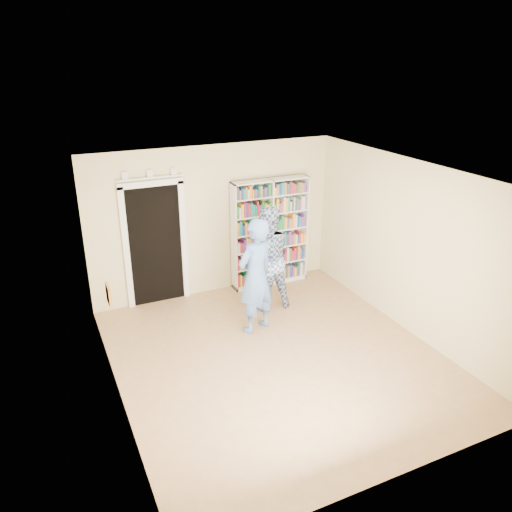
{
  "coord_description": "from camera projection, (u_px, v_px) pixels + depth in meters",
  "views": [
    {
      "loc": [
        -2.88,
        -5.48,
        4.14
      ],
      "look_at": [
        0.07,
        0.9,
        1.25
      ],
      "focal_mm": 35.0,
      "sensor_mm": 36.0,
      "label": 1
    }
  ],
  "objects": [
    {
      "name": "floor",
      "position": [
        277.0,
        357.0,
        7.29
      ],
      "size": [
        5.0,
        5.0,
        0.0
      ],
      "primitive_type": "plane",
      "color": "#9B754B",
      "rests_on": "ground"
    },
    {
      "name": "ceiling",
      "position": [
        281.0,
        175.0,
        6.27
      ],
      "size": [
        5.0,
        5.0,
        0.0
      ],
      "primitive_type": "plane",
      "rotation": [
        3.14,
        0.0,
        0.0
      ],
      "color": "white",
      "rests_on": "wall_back"
    },
    {
      "name": "wall_back",
      "position": [
        215.0,
        221.0,
        8.88
      ],
      "size": [
        4.5,
        0.0,
        4.5
      ],
      "primitive_type": "plane",
      "rotation": [
        1.57,
        0.0,
        0.0
      ],
      "color": "beige",
      "rests_on": "floor"
    },
    {
      "name": "wall_left",
      "position": [
        110.0,
        306.0,
        5.91
      ],
      "size": [
        0.0,
        5.0,
        5.0
      ],
      "primitive_type": "plane",
      "rotation": [
        1.57,
        0.0,
        1.57
      ],
      "color": "beige",
      "rests_on": "floor"
    },
    {
      "name": "wall_right",
      "position": [
        409.0,
        248.0,
        7.66
      ],
      "size": [
        0.0,
        5.0,
        5.0
      ],
      "primitive_type": "plane",
      "rotation": [
        1.57,
        0.0,
        -1.57
      ],
      "color": "beige",
      "rests_on": "floor"
    },
    {
      "name": "bookshelf",
      "position": [
        270.0,
        232.0,
        9.27
      ],
      "size": [
        1.48,
        0.28,
        2.03
      ],
      "rotation": [
        0.0,
        0.0,
        -0.08
      ],
      "color": "white",
      "rests_on": "floor"
    },
    {
      "name": "doorway",
      "position": [
        155.0,
        239.0,
        8.5
      ],
      "size": [
        1.1,
        0.08,
        2.43
      ],
      "color": "black",
      "rests_on": "floor"
    },
    {
      "name": "wall_art",
      "position": [
        109.0,
        295.0,
        6.06
      ],
      "size": [
        0.03,
        0.25,
        0.25
      ],
      "primitive_type": "cube",
      "color": "brown",
      "rests_on": "wall_left"
    },
    {
      "name": "man_blue",
      "position": [
        256.0,
        276.0,
        7.68
      ],
      "size": [
        0.79,
        0.65,
        1.87
      ],
      "primitive_type": "imported",
      "rotation": [
        0.0,
        0.0,
        3.48
      ],
      "color": "#5177B5",
      "rests_on": "floor"
    },
    {
      "name": "man_plaid",
      "position": [
        266.0,
        258.0,
        8.4
      ],
      "size": [
        0.91,
        0.72,
        1.82
      ],
      "primitive_type": "imported",
      "rotation": [
        0.0,
        0.0,
        3.11
      ],
      "color": "#2C4C86",
      "rests_on": "floor"
    },
    {
      "name": "paper_sheet",
      "position": [
        276.0,
        260.0,
        8.25
      ],
      "size": [
        0.2,
        0.03,
        0.28
      ],
      "primitive_type": "cube",
      "rotation": [
        0.0,
        0.0,
        0.13
      ],
      "color": "white",
      "rests_on": "man_plaid"
    }
  ]
}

